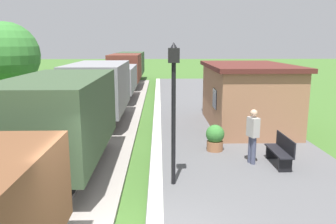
% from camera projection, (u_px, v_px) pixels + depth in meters
% --- Properties ---
extents(freight_train, '(2.50, 39.20, 2.72)m').
position_uv_depth(freight_train, '(110.00, 83.00, 20.19)').
color(freight_train, brown).
rests_on(freight_train, rail_near).
extents(station_hut, '(3.50, 5.80, 2.78)m').
position_uv_depth(station_hut, '(247.00, 95.00, 15.12)').
color(station_hut, '#9E6B4C').
rests_on(station_hut, platform_slab).
extents(bench_near_hut, '(0.42, 1.50, 0.91)m').
position_uv_depth(bench_near_hut, '(281.00, 150.00, 10.37)').
color(bench_near_hut, black).
rests_on(bench_near_hut, platform_slab).
extents(bench_down_platform, '(0.42, 1.50, 0.91)m').
position_uv_depth(bench_down_platform, '(224.00, 100.00, 19.58)').
color(bench_down_platform, black).
rests_on(bench_down_platform, platform_slab).
extents(person_waiting, '(0.35, 0.44, 1.71)m').
position_uv_depth(person_waiting, '(253.00, 134.00, 10.43)').
color(person_waiting, '#474C66').
rests_on(person_waiting, platform_slab).
extents(potted_planter, '(0.64, 0.64, 0.92)m').
position_uv_depth(potted_planter, '(215.00, 137.00, 11.77)').
color(potted_planter, '#9E6642').
rests_on(potted_planter, platform_slab).
extents(lamp_post_near, '(0.28, 0.28, 3.70)m').
position_uv_depth(lamp_post_near, '(174.00, 89.00, 8.55)').
color(lamp_post_near, black).
rests_on(lamp_post_near, platform_slab).
extents(tree_field_left, '(3.45, 3.45, 5.03)m').
position_uv_depth(tree_field_left, '(6.00, 55.00, 17.84)').
color(tree_field_left, '#4C3823').
rests_on(tree_field_left, ground).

